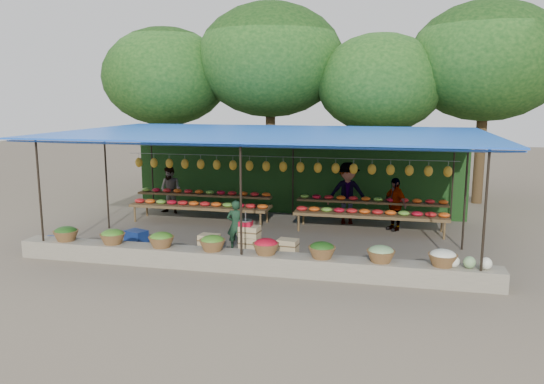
% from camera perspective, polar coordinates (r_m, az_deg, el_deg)
% --- Properties ---
extents(ground, '(60.00, 60.00, 0.00)m').
position_cam_1_polar(ground, '(14.16, 0.02, -4.97)').
color(ground, '#6B5D4F').
rests_on(ground, ground).
extents(stone_curb, '(10.60, 0.55, 0.40)m').
position_cam_1_polar(stone_curb, '(11.55, -3.09, -7.47)').
color(stone_curb, '#726D5B').
rests_on(stone_curb, ground).
extents(stall_canopy, '(10.80, 6.60, 2.82)m').
position_cam_1_polar(stall_canopy, '(13.78, 0.08, 5.90)').
color(stall_canopy, black).
rests_on(stall_canopy, ground).
extents(produce_baskets, '(8.98, 0.58, 0.34)m').
position_cam_1_polar(produce_baskets, '(11.48, -3.58, -5.70)').
color(produce_baskets, brown).
rests_on(produce_baskets, stone_curb).
extents(netting_backdrop, '(10.60, 0.06, 2.50)m').
position_cam_1_polar(netting_backdrop, '(16.94, 2.42, 1.84)').
color(netting_backdrop, '#204518').
rests_on(netting_backdrop, ground).
extents(tree_row, '(16.51, 5.50, 7.12)m').
position_cam_1_polar(tree_row, '(19.61, 5.61, 13.05)').
color(tree_row, '#3A2915').
rests_on(tree_row, ground).
extents(fruit_table_left, '(4.21, 0.95, 0.93)m').
position_cam_1_polar(fruit_table_left, '(16.00, -7.61, -1.07)').
color(fruit_table_left, brown).
rests_on(fruit_table_left, ground).
extents(fruit_table_right, '(4.21, 0.95, 0.93)m').
position_cam_1_polar(fruit_table_right, '(15.01, 10.58, -1.90)').
color(fruit_table_right, brown).
rests_on(fruit_table_right, ground).
extents(crate_counter, '(2.38, 0.39, 0.77)m').
position_cam_1_polar(crate_counter, '(12.36, -2.53, -5.75)').
color(crate_counter, tan).
rests_on(crate_counter, ground).
extents(weighing_scale, '(0.31, 0.31, 0.33)m').
position_cam_1_polar(weighing_scale, '(12.24, -2.85, -3.31)').
color(weighing_scale, red).
rests_on(weighing_scale, crate_counter).
extents(vendor_seated, '(0.49, 0.36, 1.24)m').
position_cam_1_polar(vendor_seated, '(13.00, -3.91, -3.57)').
color(vendor_seated, '#183621').
rests_on(vendor_seated, ground).
extents(customer_left, '(0.82, 0.68, 1.52)m').
position_cam_1_polar(customer_left, '(17.31, -10.84, 0.19)').
color(customer_left, slate).
rests_on(customer_left, ground).
extents(customer_mid, '(1.28, 0.88, 1.83)m').
position_cam_1_polar(customer_mid, '(15.73, 8.12, -0.14)').
color(customer_mid, slate).
rests_on(customer_mid, ground).
extents(customer_right, '(0.86, 0.89, 1.50)m').
position_cam_1_polar(customer_right, '(15.23, 13.05, -1.27)').
color(customer_right, slate).
rests_on(customer_right, ground).
extents(blue_crate_front, '(0.47, 0.36, 0.26)m').
position_cam_1_polar(blue_crate_front, '(14.39, -22.66, -5.00)').
color(blue_crate_front, navy).
rests_on(blue_crate_front, ground).
extents(blue_crate_back, '(0.63, 0.54, 0.32)m').
position_cam_1_polar(blue_crate_back, '(14.16, -14.39, -4.64)').
color(blue_crate_back, navy).
rests_on(blue_crate_back, ground).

